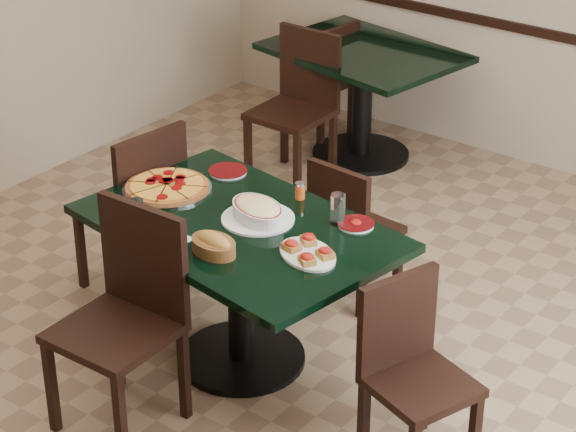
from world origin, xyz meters
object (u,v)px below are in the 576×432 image
Objects in this scene: bread_basket at (214,244)px; back_chair_near at (299,98)px; chair_near at (128,306)px; chair_left at (139,202)px; bruschetta_platter at (308,251)px; chair_far at (349,226)px; chair_right at (411,364)px; back_table at (363,83)px; lasagna_casserole at (258,211)px; back_chair_left at (327,75)px; pepperoni_pizza at (167,187)px; main_table at (240,259)px.

back_chair_near is at bearing 125.65° from bread_basket.
chair_left is (-0.68, 0.78, -0.03)m from chair_near.
chair_near is at bearing -109.43° from bruschetta_platter.
chair_right is (0.90, -0.87, 0.02)m from chair_far.
back_table is 2.43m from lasagna_casserole.
lasagna_casserole is at bearing 89.49° from chair_far.
back_chair_near is (-0.89, 2.44, -0.03)m from chair_near.
chair_right is at bearing 22.46° from chair_near.
bruschetta_platter is at bearing 39.95° from back_chair_left.
bruschetta_platter is (1.44, -1.88, 0.24)m from back_chair_near.
back_chair_left is 3.30× the size of bread_basket.
pepperoni_pizza is (-0.37, 0.67, 0.20)m from chair_near.
lasagna_casserole is (0.54, 0.02, 0.03)m from pepperoni_pizza.
lasagna_casserole is (1.27, -2.36, 0.34)m from back_chair_left.
chair_far is at bearing 64.98° from chair_right.
bread_basket is at bearing 32.16° from back_chair_left.
chair_far is 0.84× the size of chair_left.
bread_basket is (0.89, -0.45, 0.25)m from chair_left.
chair_left is at bearing -79.21° from back_table.
chair_left is (-0.91, -0.59, 0.10)m from chair_far.
back_chair_near is at bearing 106.27° from pepperoni_pizza.
chair_left is 2.22× the size of pepperoni_pizza.
pepperoni_pizza is at bearing 102.56° from chair_right.
chair_near is 4.05× the size of bread_basket.
bruschetta_platter is (0.55, 0.56, 0.21)m from chair_near.
back_chair_near is 2.71× the size of lasagna_casserole.
back_chair_near is (-1.02, 1.84, -0.03)m from main_table.
back_table is 2.70m from bruschetta_platter.
bread_basket reaches higher than lasagna_casserole.
lasagna_casserole is (-0.05, -0.68, 0.35)m from chair_far.
lasagna_casserole reaches higher than main_table.
chair_left is at bearing -167.64° from lasagna_casserole.
back_table is 2.14m from chair_left.
lasagna_casserole reaches higher than pepperoni_pizza.
main_table is 0.83m from chair_left.
back_chair_left is (-2.23, 2.56, -0.01)m from chair_right.
chair_far is 0.77m from lasagna_casserole.
back_chair_left is at bearing 107.04° from pepperoni_pizza.
back_chair_left is at bearing -162.51° from chair_left.
chair_left reaches higher than back_chair_near.
pepperoni_pizza is 0.54m from lasagna_casserole.
back_chair_left is 2.52m from pepperoni_pizza.
lasagna_casserole is at bearing 103.70° from bread_basket.
back_chair_left is 2.71m from lasagna_casserole.
chair_far is 0.97m from pepperoni_pizza.
chair_near is at bearing 26.30° from back_chair_left.
back_chair_left is (-1.10, 3.05, -0.12)m from chair_near.
chair_right is 1.93× the size of pepperoni_pizza.
bread_basket is at bearing -29.76° from pepperoni_pizza.
chair_near is 0.75m from lasagna_casserole.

